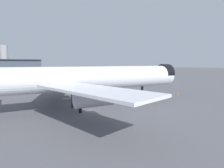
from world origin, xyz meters
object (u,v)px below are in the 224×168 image
airliner_near_gate (85,79)px  traffic_cone_near_nose (178,94)px  service_truck_front (86,86)px  baggage_tug_wing (26,91)px

airliner_near_gate → traffic_cone_near_nose: size_ratio=95.47×
service_truck_front → traffic_cone_near_nose: size_ratio=9.24×
airliner_near_gate → baggage_tug_wing: bearing=109.7°
traffic_cone_near_nose → airliner_near_gate: bearing=165.3°
airliner_near_gate → service_truck_front: 37.97m
service_truck_front → airliner_near_gate: bearing=-78.4°
airliner_near_gate → service_truck_front: size_ratio=10.33×
airliner_near_gate → service_truck_front: (25.04, 27.86, -6.17)m
baggage_tug_wing → traffic_cone_near_nose: (35.68, -45.13, -0.66)m
airliner_near_gate → baggage_tug_wing: (1.50, 35.36, -6.79)m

